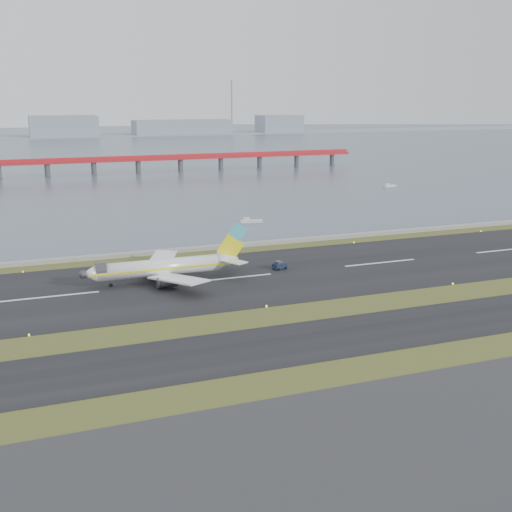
% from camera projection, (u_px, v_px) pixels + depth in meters
% --- Properties ---
extents(ground, '(1000.00, 1000.00, 0.00)m').
position_uv_depth(ground, '(281.00, 319.00, 121.40)').
color(ground, '#354719').
rests_on(ground, ground).
extents(apron_strip, '(1000.00, 50.00, 0.10)m').
position_uv_depth(apron_strip, '(473.00, 474.00, 71.48)').
color(apron_strip, '#323134').
rests_on(apron_strip, ground).
extents(taxiway_strip, '(1000.00, 18.00, 0.10)m').
position_uv_depth(taxiway_strip, '(308.00, 341.00, 110.50)').
color(taxiway_strip, black).
rests_on(taxiway_strip, ground).
extents(runway_strip, '(1000.00, 45.00, 0.10)m').
position_uv_depth(runway_strip, '(231.00, 278.00, 148.61)').
color(runway_strip, black).
rests_on(runway_strip, ground).
extents(seawall, '(1000.00, 2.50, 1.00)m').
position_uv_depth(seawall, '(196.00, 249.00, 175.73)').
color(seawall, gray).
rests_on(seawall, ground).
extents(bay_water, '(1400.00, 800.00, 1.30)m').
position_uv_depth(bay_water, '(68.00, 147.00, 538.84)').
color(bay_water, '#485767').
rests_on(bay_water, ground).
extents(red_pier, '(260.00, 5.00, 10.20)m').
position_uv_depth(red_pier, '(138.00, 160.00, 353.41)').
color(red_pier, red).
rests_on(red_pier, ground).
extents(far_shoreline, '(1400.00, 80.00, 60.50)m').
position_uv_depth(far_shoreline, '(67.00, 131.00, 687.27)').
color(far_shoreline, '#8B96A4').
rests_on(far_shoreline, ground).
extents(airliner, '(38.52, 32.89, 12.80)m').
position_uv_depth(airliner, '(166.00, 267.00, 145.35)').
color(airliner, white).
rests_on(airliner, ground).
extents(pushback_tug, '(3.72, 2.78, 2.12)m').
position_uv_depth(pushback_tug, '(279.00, 265.00, 156.21)').
color(pushback_tug, '#141F37').
rests_on(pushback_tug, ground).
extents(workboat_near, '(7.80, 3.65, 1.82)m').
position_uv_depth(workboat_near, '(250.00, 221.00, 214.76)').
color(workboat_near, silver).
rests_on(workboat_near, ground).
extents(workboat_far, '(7.34, 3.71, 1.71)m').
position_uv_depth(workboat_far, '(389.00, 186.00, 300.21)').
color(workboat_far, silver).
rests_on(workboat_far, ground).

